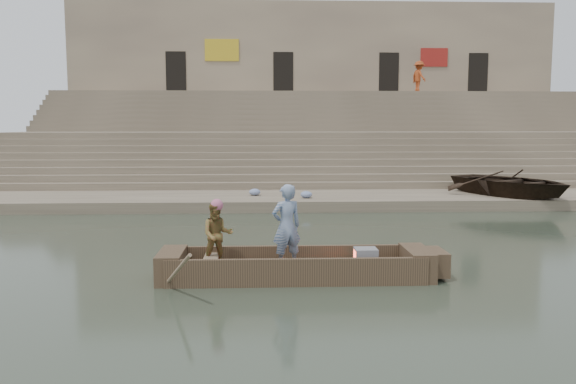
{
  "coord_description": "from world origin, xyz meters",
  "views": [
    {
      "loc": [
        -3.38,
        -14.7,
        3.18
      ],
      "look_at": [
        -2.71,
        0.54,
        1.4
      ],
      "focal_mm": 36.19,
      "sensor_mm": 36.0,
      "label": 1
    }
  ],
  "objects": [
    {
      "name": "standing_man",
      "position": [
        -2.9,
        -2.92,
        1.09
      ],
      "size": [
        0.74,
        0.62,
        1.75
      ],
      "primitive_type": "imported",
      "rotation": [
        0.0,
        0.0,
        3.51
      ],
      "color": "navy",
      "rests_on": "main_rowboat"
    },
    {
      "name": "rowboat_trim",
      "position": [
        -2.5,
        -2.96,
        0.31
      ],
      "size": [
        6.04,
        2.63,
        2.03
      ],
      "color": "brown",
      "rests_on": "ground"
    },
    {
      "name": "rowing_man",
      "position": [
        -4.33,
        -2.79,
        0.9
      ],
      "size": [
        0.73,
        0.61,
        1.36
      ],
      "primitive_type": "imported",
      "rotation": [
        0.0,
        0.0,
        0.15
      ],
      "color": "#2C832B",
      "rests_on": "main_rowboat"
    },
    {
      "name": "beached_rowboat",
      "position": [
        6.34,
        7.52,
        0.91
      ],
      "size": [
        5.51,
        6.04,
        1.02
      ],
      "primitive_type": "imported",
      "rotation": [
        0.0,
        0.0,
        0.52
      ],
      "color": "#2D2116",
      "rests_on": "lower_landing"
    },
    {
      "name": "ground",
      "position": [
        0.0,
        0.0,
        0.0
      ],
      "size": [
        120.0,
        120.0,
        0.0
      ],
      "primitive_type": "plane",
      "color": "#293326",
      "rests_on": "ground"
    },
    {
      "name": "building_wall",
      "position": [
        0.0,
        26.5,
        5.6
      ],
      "size": [
        32.0,
        5.07,
        11.2
      ],
      "color": "tan",
      "rests_on": "ground"
    },
    {
      "name": "main_rowboat",
      "position": [
        -2.71,
        -2.96,
        0.11
      ],
      "size": [
        5.0,
        1.3,
        0.22
      ],
      "primitive_type": "cube",
      "color": "brown",
      "rests_on": "ground"
    },
    {
      "name": "upper_landing",
      "position": [
        0.0,
        22.5,
        2.6
      ],
      "size": [
        32.0,
        3.0,
        5.2
      ],
      "primitive_type": "cube",
      "color": "gray",
      "rests_on": "ground"
    },
    {
      "name": "mid_landing",
      "position": [
        0.0,
        15.5,
        1.4
      ],
      "size": [
        32.0,
        3.0,
        2.8
      ],
      "primitive_type": "cube",
      "color": "gray",
      "rests_on": "ground"
    },
    {
      "name": "ghat_steps",
      "position": [
        0.0,
        17.19,
        1.8
      ],
      "size": [
        32.0,
        11.0,
        5.2
      ],
      "color": "gray",
      "rests_on": "ground"
    },
    {
      "name": "pedestrian",
      "position": [
        6.4,
        21.67,
        6.16
      ],
      "size": [
        1.07,
        1.4,
        1.92
      ],
      "primitive_type": "imported",
      "rotation": [
        0.0,
        0.0,
        1.9
      ],
      "color": "#A4411B",
      "rests_on": "upper_landing"
    },
    {
      "name": "cloth_bundles",
      "position": [
        -2.71,
        7.58,
        0.53
      ],
      "size": [
        2.41,
        1.34,
        0.26
      ],
      "color": "#3F5999",
      "rests_on": "lower_landing"
    },
    {
      "name": "television",
      "position": [
        -1.26,
        -2.96,
        0.42
      ],
      "size": [
        0.46,
        0.42,
        0.4
      ],
      "color": "gray",
      "rests_on": "main_rowboat"
    },
    {
      "name": "lower_landing",
      "position": [
        0.0,
        8.0,
        0.2
      ],
      "size": [
        32.0,
        4.0,
        0.4
      ],
      "primitive_type": "cube",
      "color": "gray",
      "rests_on": "ground"
    }
  ]
}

